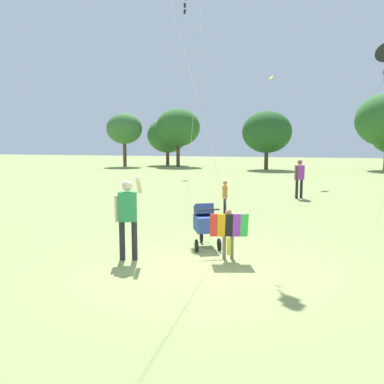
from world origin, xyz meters
The scene contains 7 objects.
ground_plane centered at (0.00, 0.00, 0.00)m, with size 120.00×120.00×0.00m, color #849351.
treeline_distant centered at (0.55, 30.79, 3.82)m, with size 30.75×7.73×6.77m.
child_with_butterfly_kite centered at (0.36, 0.54, 0.65)m, with size 0.80×0.46×1.06m.
person_adult_flyer centered at (-1.63, -0.08, 1.00)m, with size 0.55×0.61×1.74m.
stroller centered at (-0.37, 1.37, 0.61)m, with size 0.82×1.10×1.03m.
person_red_shirt centered at (1.57, 10.34, 1.00)m, with size 0.42×0.41×1.69m.
person_sitting_far centered at (-0.76, 5.60, 0.68)m, with size 0.18×0.37×1.15m.
Camera 1 is at (1.89, -7.35, 2.43)m, focal length 36.73 mm.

